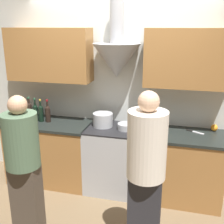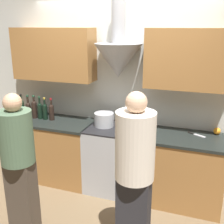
# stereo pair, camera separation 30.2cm
# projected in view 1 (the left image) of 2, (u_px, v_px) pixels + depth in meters

# --- Properties ---
(ground_plane) EXTENTS (12.00, 12.00, 0.00)m
(ground_plane) POSITION_uv_depth(u_px,v_px,m) (108.00, 200.00, 3.65)
(ground_plane) COLOR brown
(wall_back) EXTENTS (8.40, 0.61, 2.60)m
(wall_back) POSITION_uv_depth(u_px,v_px,m) (117.00, 81.00, 3.76)
(wall_back) COLOR silver
(wall_back) RESTS_ON ground_plane
(counter_left) EXTENTS (1.18, 0.62, 0.89)m
(counter_left) POSITION_uv_depth(u_px,v_px,m) (51.00, 151.00, 4.03)
(counter_left) COLOR #9E6B38
(counter_left) RESTS_ON ground_plane
(counter_right) EXTENTS (1.05, 0.62, 0.89)m
(counter_right) POSITION_uv_depth(u_px,v_px,m) (180.00, 166.00, 3.60)
(counter_right) COLOR #9E6B38
(counter_right) RESTS_ON ground_plane
(stove_range) EXTENTS (0.72, 0.60, 0.89)m
(stove_range) POSITION_uv_depth(u_px,v_px,m) (114.00, 158.00, 3.81)
(stove_range) COLOR #A8AAAF
(stove_range) RESTS_ON ground_plane
(wine_bottle_0) EXTENTS (0.07, 0.07, 0.34)m
(wine_bottle_0) POSITION_uv_depth(u_px,v_px,m) (16.00, 110.00, 3.98)
(wine_bottle_0) COLOR black
(wine_bottle_0) RESTS_ON counter_left
(wine_bottle_1) EXTENTS (0.07, 0.07, 0.33)m
(wine_bottle_1) POSITION_uv_depth(u_px,v_px,m) (23.00, 111.00, 3.97)
(wine_bottle_1) COLOR black
(wine_bottle_1) RESTS_ON counter_left
(wine_bottle_2) EXTENTS (0.08, 0.08, 0.34)m
(wine_bottle_2) POSITION_uv_depth(u_px,v_px,m) (29.00, 110.00, 3.94)
(wine_bottle_2) COLOR black
(wine_bottle_2) RESTS_ON counter_left
(wine_bottle_3) EXTENTS (0.07, 0.07, 0.33)m
(wine_bottle_3) POSITION_uv_depth(u_px,v_px,m) (35.00, 112.00, 3.92)
(wine_bottle_3) COLOR black
(wine_bottle_3) RESTS_ON counter_left
(wine_bottle_4) EXTENTS (0.07, 0.07, 0.32)m
(wine_bottle_4) POSITION_uv_depth(u_px,v_px,m) (41.00, 112.00, 3.90)
(wine_bottle_4) COLOR black
(wine_bottle_4) RESTS_ON counter_left
(wine_bottle_5) EXTENTS (0.07, 0.07, 0.32)m
(wine_bottle_5) POSITION_uv_depth(u_px,v_px,m) (48.00, 113.00, 3.88)
(wine_bottle_5) COLOR black
(wine_bottle_5) RESTS_ON counter_left
(stock_pot) EXTENTS (0.26, 0.26, 0.18)m
(stock_pot) POSITION_uv_depth(u_px,v_px,m) (103.00, 120.00, 3.72)
(stock_pot) COLOR #A8AAAF
(stock_pot) RESTS_ON stove_range
(mixing_bowl) EXTENTS (0.21, 0.21, 0.08)m
(mixing_bowl) POSITION_uv_depth(u_px,v_px,m) (126.00, 126.00, 3.62)
(mixing_bowl) COLOR #A8AAAF
(mixing_bowl) RESTS_ON stove_range
(orange_fruit) EXTENTS (0.09, 0.09, 0.09)m
(orange_fruit) POSITION_uv_depth(u_px,v_px,m) (214.00, 128.00, 3.56)
(orange_fruit) COLOR orange
(orange_fruit) RESTS_ON counter_right
(chefs_knife) EXTENTS (0.22, 0.14, 0.01)m
(chefs_knife) POSITION_uv_depth(u_px,v_px,m) (195.00, 132.00, 3.53)
(chefs_knife) COLOR silver
(chefs_knife) RESTS_ON counter_right
(person_foreground_left) EXTENTS (0.34, 0.34, 1.57)m
(person_foreground_left) POSITION_uv_depth(u_px,v_px,m) (24.00, 165.00, 2.76)
(person_foreground_left) COLOR #473D33
(person_foreground_left) RESTS_ON ground_plane
(person_foreground_right) EXTENTS (0.34, 0.34, 1.67)m
(person_foreground_right) POSITION_uv_depth(u_px,v_px,m) (146.00, 173.00, 2.49)
(person_foreground_right) COLOR #28282D
(person_foreground_right) RESTS_ON ground_plane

